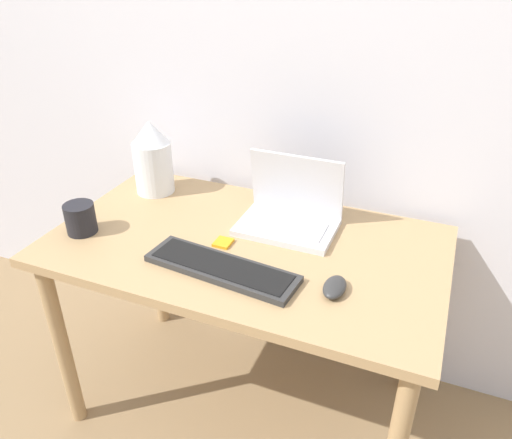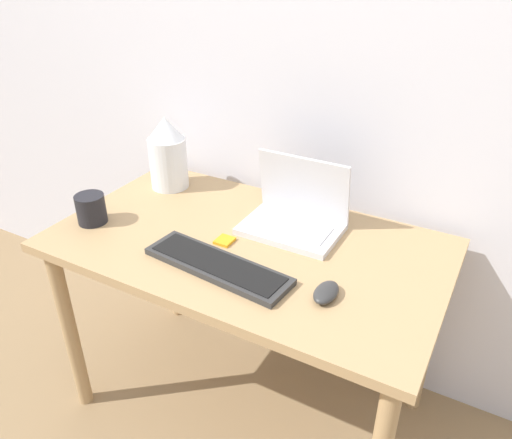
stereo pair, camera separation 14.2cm
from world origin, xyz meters
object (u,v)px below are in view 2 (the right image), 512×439
(mouse, at_px, (326,292))
(mp3_player, at_px, (225,241))
(keyboard, at_px, (217,265))
(mug, at_px, (91,209))
(vase, at_px, (168,154))
(laptop, at_px, (295,214))

(mouse, xyz_separation_m, mp3_player, (-0.37, 0.10, -0.01))
(keyboard, height_order, mug, mug)
(mouse, bearing_deg, vase, 156.21)
(keyboard, bearing_deg, mp3_player, 113.19)
(keyboard, relative_size, mug, 4.71)
(vase, xyz_separation_m, mug, (-0.06, -0.33, -0.08))
(vase, relative_size, mug, 2.76)
(laptop, bearing_deg, mug, -154.18)
(laptop, relative_size, mouse, 2.98)
(keyboard, relative_size, mouse, 4.44)
(laptop, height_order, mouse, laptop)
(mouse, height_order, mp3_player, mouse)
(mp3_player, bearing_deg, mug, -166.75)
(mouse, bearing_deg, keyboard, -174.74)
(mouse, bearing_deg, laptop, 128.08)
(vase, height_order, mug, vase)
(mouse, height_order, mug, mug)
(laptop, xyz_separation_m, mug, (-0.58, -0.28, -0.00))
(mp3_player, bearing_deg, laptop, 50.50)
(vase, distance_m, mug, 0.35)
(laptop, relative_size, keyboard, 0.67)
(keyboard, xyz_separation_m, vase, (-0.44, 0.36, 0.12))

